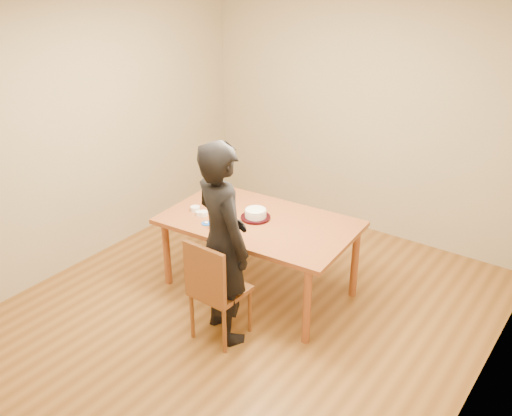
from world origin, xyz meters
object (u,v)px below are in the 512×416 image
Objects in this scene: dining_chair at (220,290)px; cake at (256,213)px; cake_plate at (256,218)px; person at (222,243)px; dining_table at (259,223)px.

cake is (-0.20, 0.79, 0.36)m from dining_chair.
person reaches higher than cake_plate.
cake_plate is 0.78m from person.
dining_chair is 0.89m from cake.
cake is at bearing 0.00° from cake_plate.
cake_plate is 1.40× the size of cake.
person is at bearing -82.17° from dining_table.
dining_table is 0.09m from cake.
dining_chair is at bearing -75.80° from cake.
cake_plate reaches higher than dining_table.
dining_table is 0.76m from person.
cake is (0.00, 0.00, 0.04)m from cake_plate.
person is (0.20, -0.74, 0.08)m from cake.
cake_plate is at bearing 0.00° from cake.
person is (0.20, -0.74, 0.12)m from cake_plate.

